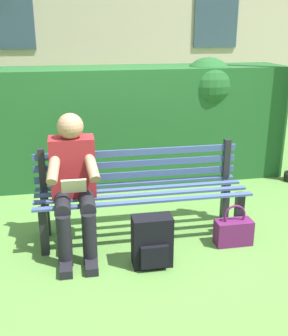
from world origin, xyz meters
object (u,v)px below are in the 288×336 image
object	(u,v)px
person_seated	(74,181)
handbag	(233,231)
backpack	(152,242)
park_bench	(141,189)

from	to	relation	value
person_seated	handbag	world-z (taller)	person_seated
person_seated	handbag	bearing A→B (deg)	171.59
handbag	backpack	bearing A→B (deg)	14.29
backpack	handbag	size ratio (longest dim) A/B	1.13
park_bench	handbag	size ratio (longest dim) A/B	5.02
park_bench	handbag	xyz separation A→B (m)	(-0.77, 0.38, -0.32)
backpack	handbag	bearing A→B (deg)	-165.71
backpack	park_bench	bearing A→B (deg)	-90.86
park_bench	person_seated	bearing A→B (deg)	16.35
park_bench	backpack	xyz separation A→B (m)	(0.01, 0.58, -0.23)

